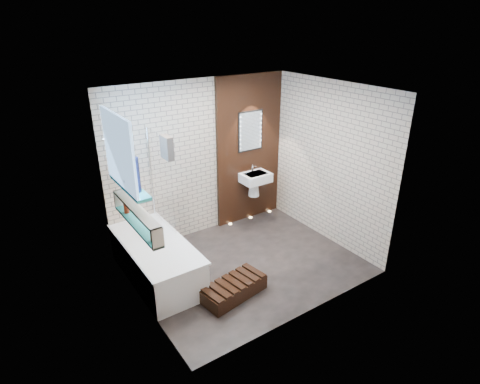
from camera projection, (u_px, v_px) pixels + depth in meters
ground at (246, 264)px, 6.02m from camera, size 3.20×3.20×0.00m
room_shell at (246, 186)px, 5.49m from camera, size 3.24×3.20×2.60m
walnut_panel at (249, 150)px, 6.94m from camera, size 1.30×0.06×2.60m
clerestory_window at (121, 159)px, 4.70m from camera, size 0.18×1.00×0.94m
display_niche at (137, 217)px, 4.86m from camera, size 0.14×1.30×0.26m
bathtub at (157, 260)px, 5.61m from camera, size 0.79×1.74×0.70m
bath_screen at (161, 180)px, 5.72m from camera, size 0.01×0.78×1.40m
towel at (167, 148)px, 5.27m from camera, size 0.09×0.24×0.32m
shower_head at (125, 136)px, 5.26m from camera, size 0.18×0.18×0.02m
washbasin at (255, 181)px, 7.00m from camera, size 0.50×0.36×0.58m
led_mirror at (250, 131)px, 6.77m from camera, size 0.50×0.02×0.70m
walnut_step at (234, 289)px, 5.32m from camera, size 0.94×0.53×0.20m
niche_bottles at (134, 215)px, 4.94m from camera, size 0.07×0.92×0.17m
sill_vases at (131, 177)px, 4.79m from camera, size 0.20×0.50×0.42m
floor_uplights at (250, 217)px, 7.41m from camera, size 0.96×0.06×0.01m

